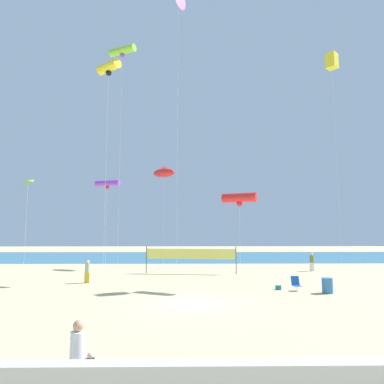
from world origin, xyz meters
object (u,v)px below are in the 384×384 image
(beachgoer_olive_shirt, at_px, (312,261))
(kite_lime_tube, at_px, (122,51))
(trash_barrel, at_px, (327,286))
(beach_handbag, at_px, (278,288))
(kite_violet_delta, at_px, (178,1))
(kite_yellow_box, at_px, (332,61))
(beachgoer_sage_shirt, at_px, (87,271))
(kite_lime_diamond, at_px, (28,182))
(folding_beach_chair, at_px, (296,283))
(kite_violet_tube, at_px, (107,184))
(mother_figure, at_px, (78,352))
(volleyball_net, at_px, (191,255))
(kite_yellow_tube, at_px, (109,68))
(kite_red_tube, at_px, (239,198))
(kite_red_inflatable, at_px, (164,173))
(toddler_figure, at_px, (90,371))

(beachgoer_olive_shirt, relative_size, kite_lime_tube, 0.08)
(trash_barrel, height_order, beach_handbag, trash_barrel)
(beach_handbag, height_order, kite_violet_delta, kite_violet_delta)
(kite_lime_tube, distance_m, kite_yellow_box, 18.14)
(beachgoer_sage_shirt, bearing_deg, kite_violet_delta, -126.50)
(kite_lime_diamond, bearing_deg, beachgoer_sage_shirt, 53.76)
(beachgoer_olive_shirt, bearing_deg, kite_lime_diamond, -123.76)
(folding_beach_chair, bearing_deg, kite_lime_diamond, 140.39)
(kite_yellow_box, bearing_deg, kite_violet_tube, -178.14)
(kite_violet_tube, bearing_deg, mother_figure, -78.47)
(trash_barrel, distance_m, kite_lime_tube, 25.31)
(beach_handbag, xyz_separation_m, kite_lime_tube, (-11.75, 6.32, 19.67))
(volleyball_net, distance_m, kite_yellow_tube, 16.72)
(beach_handbag, relative_size, kite_violet_tube, 0.05)
(kite_violet_tube, bearing_deg, trash_barrel, -18.03)
(kite_red_tube, bearing_deg, mother_figure, -113.83)
(mother_figure, relative_size, kite_violet_tube, 0.22)
(kite_violet_delta, bearing_deg, trash_barrel, -18.03)
(kite_lime_diamond, height_order, kite_yellow_tube, kite_yellow_tube)
(trash_barrel, height_order, kite_red_inflatable, kite_red_inflatable)
(folding_beach_chair, xyz_separation_m, beach_handbag, (-1.07, 0.27, -0.33))
(kite_lime_diamond, relative_size, kite_yellow_tube, 0.45)
(kite_yellow_box, bearing_deg, kite_red_tube, -157.68)
(trash_barrel, height_order, kite_lime_diamond, kite_lime_diamond)
(beach_handbag, bearing_deg, kite_red_inflatable, 121.65)
(kite_violet_tube, bearing_deg, kite_red_tube, -16.46)
(toddler_figure, relative_size, kite_yellow_box, 0.05)
(beachgoer_olive_shirt, relative_size, kite_yellow_box, 0.09)
(volleyball_net, bearing_deg, toddler_figure, -97.01)
(kite_yellow_box, bearing_deg, mother_figure, -129.81)
(folding_beach_chair, height_order, beach_handbag, folding_beach_chair)
(kite_lime_diamond, bearing_deg, kite_violet_delta, 16.18)
(kite_violet_tube, bearing_deg, beachgoer_olive_shirt, 18.88)
(beachgoer_olive_shirt, bearing_deg, kite_violet_delta, -117.31)
(folding_beach_chair, bearing_deg, mother_figure, -167.91)
(beachgoer_olive_shirt, height_order, kite_violet_tube, kite_violet_tube)
(kite_red_inflatable, relative_size, kite_violet_delta, 0.48)
(beachgoer_sage_shirt, xyz_separation_m, kite_violet_delta, (6.61, -1.16, 20.58))
(beachgoer_olive_shirt, height_order, folding_beach_chair, beachgoer_olive_shirt)
(trash_barrel, xyz_separation_m, beach_handbag, (-2.72, 1.20, -0.32))
(trash_barrel, bearing_deg, folding_beach_chair, 150.50)
(toddler_figure, distance_m, beachgoer_sage_shirt, 17.37)
(folding_beach_chair, height_order, kite_lime_tube, kite_lime_tube)
(beachgoer_sage_shirt, xyz_separation_m, trash_barrel, (15.97, -4.21, -0.42))
(volleyball_net, height_order, kite_violet_delta, kite_violet_delta)
(beach_handbag, xyz_separation_m, kite_yellow_tube, (-11.65, 1.14, 15.49))
(beach_handbag, distance_m, kite_violet_delta, 22.41)
(mother_figure, xyz_separation_m, trash_barrel, (11.34, 12.31, -0.43))
(beachgoer_sage_shirt, xyz_separation_m, kite_red_tube, (10.92, -2.27, 5.17))
(beachgoer_sage_shirt, bearing_deg, kite_red_inflatable, -50.65)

